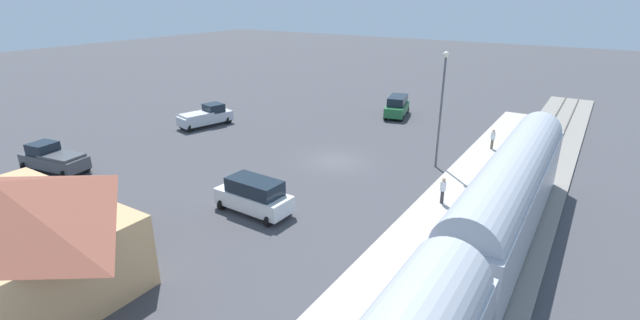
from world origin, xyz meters
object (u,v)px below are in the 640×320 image
suv_green (397,106)px  light_pole_near_platform (442,98)px  pickup_charcoal (53,158)px  suv_white (254,195)px  pedestrian_on_platform (443,189)px  station_building (5,234)px  pickup_silver (206,116)px  pedestrian_waiting_far (493,138)px  passenger_train (455,288)px

suv_green → light_pole_near_platform: size_ratio=0.59×
pickup_charcoal → suv_white: bearing=-170.3°
pedestrian_on_platform → light_pole_near_platform: size_ratio=0.19×
pickup_charcoal → light_pole_near_platform: 29.49m
station_building → pickup_silver: 26.72m
station_building → pedestrian_waiting_far: size_ratio=6.77×
pickup_charcoal → pickup_silver: (-0.61, -15.03, 0.00)m
passenger_train → station_building: 19.22m
pedestrian_waiting_far → pedestrian_on_platform: bearing=89.2°
pedestrian_on_platform → suv_white: bearing=36.0°
station_building → pedestrian_waiting_far: 34.06m
pickup_silver → passenger_train: bearing=150.7°
station_building → pedestrian_on_platform: 23.16m
suv_green → pickup_silver: size_ratio=0.91×
pickup_silver → pedestrian_waiting_far: bearing=-164.5°
light_pole_near_platform → station_building: bearing=66.0°
pedestrian_waiting_far → pickup_silver: pickup_silver is taller
pickup_charcoal → suv_white: suv_white is taller
station_building → light_pole_near_platform: light_pole_near_platform is taller
suv_green → light_pole_near_platform: (-8.69, 12.46, 4.30)m
pedestrian_waiting_far → light_pole_near_platform: size_ratio=0.19×
suv_green → pickup_silver: bearing=43.4°
passenger_train → pedestrian_waiting_far: size_ratio=22.39×
pickup_charcoal → pedestrian_on_platform: bearing=-159.8°
pickup_charcoal → suv_green: 32.77m
passenger_train → suv_white: bearing=-19.6°
pedestrian_waiting_far → light_pole_near_platform: light_pole_near_platform is taller
pedestrian_waiting_far → pickup_silver: bearing=15.5°
station_building → light_pole_near_platform: bearing=-114.0°
station_building → pickup_charcoal: station_building is taller
pickup_charcoal → suv_green: bearing=-117.9°
pedestrian_waiting_far → suv_green: 13.30m
passenger_train → suv_white: size_ratio=7.72×
station_building → suv_green: station_building is taller
passenger_train → pickup_charcoal: 30.96m
station_building → pickup_silver: station_building is taller
pedestrian_on_platform → suv_white: 11.73m
pedestrian_waiting_far → pickup_silver: 27.28m
passenger_train → pickup_charcoal: passenger_train is taller
pedestrian_waiting_far → suv_white: (9.66, 19.40, -0.13)m
station_building → pedestrian_waiting_far: bearing=-114.4°
pedestrian_on_platform → station_building: bearing=53.1°
suv_white → light_pole_near_platform: (-6.82, -13.56, 4.30)m
pickup_charcoal → suv_green: (-15.35, -28.95, 0.12)m
suv_white → light_pole_near_platform: light_pole_near_platform is taller
passenger_train → station_building: size_ratio=3.31×
light_pole_near_platform → suv_green: bearing=-55.1°
station_building → suv_white: bearing=-110.7°
passenger_train → pickup_charcoal: (30.85, -1.93, -1.83)m
pickup_silver → suv_white: bearing=143.9°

